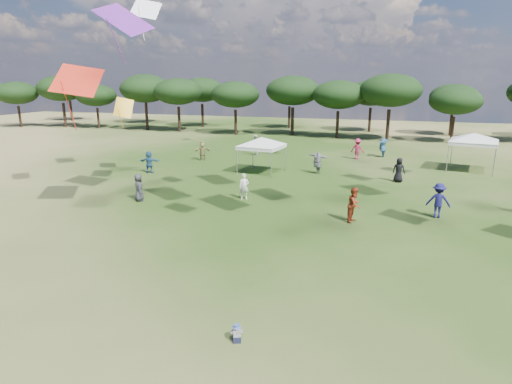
% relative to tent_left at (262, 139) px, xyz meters
% --- Properties ---
extents(tree_line, '(108.78, 17.63, 7.77)m').
position_rel_tent_left_xyz_m(tree_line, '(8.04, 24.59, 2.83)').
color(tree_line, black).
rests_on(tree_line, ground).
extents(tent_left, '(5.96, 5.96, 3.02)m').
position_rel_tent_left_xyz_m(tent_left, '(0.00, 0.00, 0.00)').
color(tent_left, gray).
rests_on(tent_left, ground).
extents(tent_right, '(6.62, 6.62, 3.25)m').
position_rel_tent_left_xyz_m(tent_right, '(15.36, 5.57, 0.23)').
color(tent_right, gray).
rests_on(tent_right, ground).
extents(toddler, '(0.39, 0.42, 0.52)m').
position_rel_tent_left_xyz_m(toddler, '(5.53, -21.01, -2.36)').
color(toddler, black).
rests_on(toddler, ground).
extents(festival_crowd, '(29.72, 21.22, 1.92)m').
position_rel_tent_left_xyz_m(festival_crowd, '(4.54, 1.14, -1.71)').
color(festival_crowd, olive).
rests_on(festival_crowd, ground).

